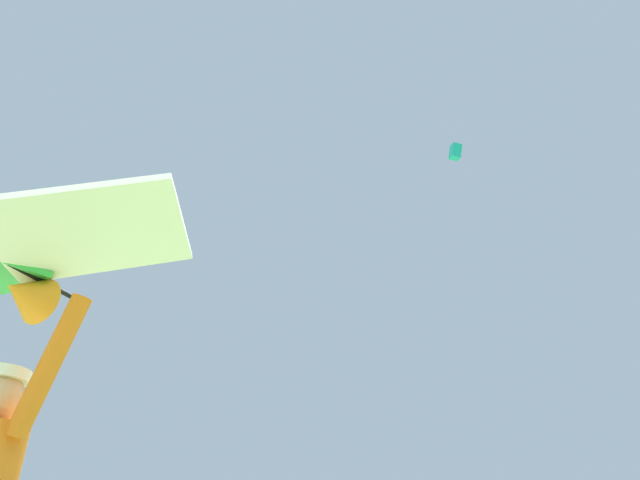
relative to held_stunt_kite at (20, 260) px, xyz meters
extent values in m
cylinder|color=white|center=(-0.02, 0.08, -0.54)|extent=(0.30, 0.30, 0.05)
cylinder|color=orange|center=(0.23, 0.15, -0.51)|extent=(0.29, 0.16, 0.62)
cylinder|color=black|center=(-0.02, 0.08, -0.04)|extent=(0.22, 0.69, 0.02)
cube|color=white|center=(0.41, 0.09, 0.05)|extent=(1.09, 1.08, 0.20)
cone|color=orange|center=(-0.02, 0.08, -0.14)|extent=(0.29, 0.26, 0.24)
cube|color=#19B2AD|center=(-4.73, 18.84, 14.98)|extent=(0.76, 0.64, 0.82)
camera|label=1|loc=(2.58, -1.02, -1.25)|focal=31.50mm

